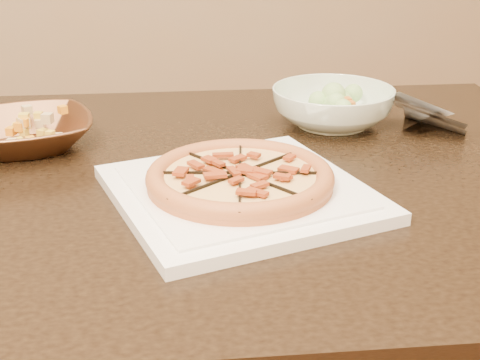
% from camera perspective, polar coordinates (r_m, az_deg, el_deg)
% --- Properties ---
extents(dining_table, '(1.56, 1.09, 0.75)m').
position_cam_1_polar(dining_table, '(1.10, -7.26, -3.90)').
color(dining_table, black).
rests_on(dining_table, floor).
extents(plate, '(0.41, 0.41, 0.02)m').
position_cam_1_polar(plate, '(0.95, 0.00, -1.08)').
color(plate, white).
rests_on(plate, dining_table).
extents(pizza, '(0.27, 0.27, 0.03)m').
position_cam_1_polar(pizza, '(0.94, -0.00, 0.22)').
color(pizza, '#C26732').
rests_on(pizza, plate).
extents(bronze_bowl, '(0.26, 0.26, 0.05)m').
position_cam_1_polar(bronze_bowl, '(1.20, -17.77, 3.83)').
color(bronze_bowl, brown).
rests_on(bronze_bowl, dining_table).
extents(mixed_dish, '(0.11, 0.11, 0.03)m').
position_cam_1_polar(mixed_dish, '(1.19, -18.02, 5.70)').
color(mixed_dish, tan).
rests_on(mixed_dish, bronze_bowl).
extents(salad_bowl, '(0.28, 0.28, 0.07)m').
position_cam_1_polar(salad_bowl, '(1.27, 7.91, 6.20)').
color(salad_bowl, silver).
rests_on(salad_bowl, dining_table).
extents(salad, '(0.12, 0.11, 0.04)m').
position_cam_1_polar(salad, '(1.26, 8.05, 8.52)').
color(salad, '#9EC27C').
rests_on(salad, salad_bowl).
extents(cling_film, '(0.19, 0.17, 0.05)m').
position_cam_1_polar(cling_film, '(1.29, 15.50, 5.24)').
color(cling_film, silver).
rests_on(cling_film, dining_table).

